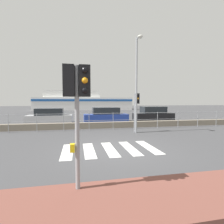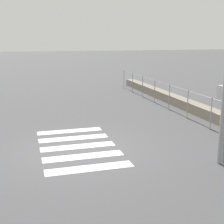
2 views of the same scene
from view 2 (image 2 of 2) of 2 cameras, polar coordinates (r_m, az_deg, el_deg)
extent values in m
plane|color=#424244|center=(9.87, -5.89, -6.96)|extent=(160.00, 160.00, 0.00)
cube|color=silver|center=(11.88, -7.74, -3.47)|extent=(0.45, 2.40, 0.01)
cube|color=silver|center=(11.03, -7.05, -4.77)|extent=(0.45, 2.40, 0.01)
cube|color=silver|center=(10.19, -6.24, -6.29)|extent=(0.45, 2.40, 0.01)
cube|color=silver|center=(9.36, -5.28, -8.07)|extent=(0.45, 2.40, 0.01)
cube|color=silver|center=(8.54, -4.13, -10.20)|extent=(0.45, 2.40, 0.01)
cylinder|color=gray|center=(21.91, 2.20, 6.01)|extent=(0.04, 0.04, 1.27)
cylinder|color=gray|center=(20.25, 3.77, 5.40)|extent=(0.04, 0.04, 1.27)
cylinder|color=gray|center=(18.61, 5.61, 4.67)|extent=(0.04, 0.04, 1.27)
cylinder|color=gray|center=(16.99, 7.80, 3.79)|extent=(0.04, 0.04, 1.27)
cylinder|color=gray|center=(15.41, 10.43, 2.72)|extent=(0.04, 0.04, 1.27)
cylinder|color=gray|center=(13.88, 13.66, 1.40)|extent=(0.04, 0.04, 1.27)
cylinder|color=gray|center=(12.41, 17.66, -0.24)|extent=(0.04, 0.04, 1.27)
camera|label=1|loc=(12.39, -43.89, 3.41)|focal=28.00mm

